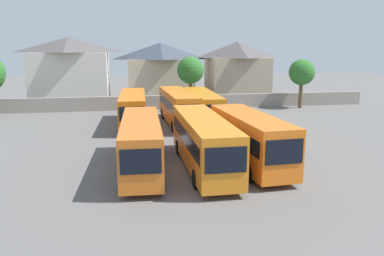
{
  "coord_description": "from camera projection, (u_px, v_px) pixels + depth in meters",
  "views": [
    {
      "loc": [
        -4.54,
        -24.03,
        7.97
      ],
      "look_at": [
        0.0,
        3.0,
        2.11
      ],
      "focal_mm": 35.38,
      "sensor_mm": 36.0,
      "label": 1
    }
  ],
  "objects": [
    {
      "name": "bus_2",
      "position": [
        203.0,
        139.0,
        25.13
      ],
      "size": [
        2.7,
        11.66,
        3.45
      ],
      "rotation": [
        0.0,
        0.0,
        -1.56
      ],
      "color": "orange",
      "rests_on": "ground"
    },
    {
      "name": "tree_left_of_lot",
      "position": [
        302.0,
        73.0,
        49.85
      ],
      "size": [
        3.41,
        3.41,
        6.46
      ],
      "color": "brown",
      "rests_on": "ground"
    },
    {
      "name": "bus_4",
      "position": [
        133.0,
        107.0,
        39.07
      ],
      "size": [
        2.87,
        11.56,
        3.31
      ],
      "rotation": [
        0.0,
        0.0,
        -1.6
      ],
      "color": "orange",
      "rests_on": "ground"
    },
    {
      "name": "house_terrace_centre",
      "position": [
        160.0,
        71.0,
        58.16
      ],
      "size": [
        10.3,
        6.81,
        8.66
      ],
      "color": "#C6B293",
      "rests_on": "ground"
    },
    {
      "name": "depot_boundary_wall",
      "position": [
        164.0,
        102.0,
        49.64
      ],
      "size": [
        56.0,
        0.5,
        1.8
      ],
      "primitive_type": "cube",
      "color": "gray",
      "rests_on": "ground"
    },
    {
      "name": "tree_behind_wall",
      "position": [
        190.0,
        70.0,
        51.86
      ],
      "size": [
        3.71,
        3.71,
        6.77
      ],
      "color": "brown",
      "rests_on": "ground"
    },
    {
      "name": "bus_6",
      "position": [
        202.0,
        105.0,
        40.6
      ],
      "size": [
        2.78,
        11.66,
        3.27
      ],
      "rotation": [
        0.0,
        0.0,
        -1.59
      ],
      "color": "orange",
      "rests_on": "ground"
    },
    {
      "name": "bus_1",
      "position": [
        141.0,
        141.0,
        24.89
      ],
      "size": [
        2.85,
        11.24,
        3.35
      ],
      "rotation": [
        0.0,
        0.0,
        -1.61
      ],
      "color": "orange",
      "rests_on": "ground"
    },
    {
      "name": "house_terrace_right",
      "position": [
        237.0,
        70.0,
        59.8
      ],
      "size": [
        9.54,
        7.81,
        8.85
      ],
      "color": "tan",
      "rests_on": "ground"
    },
    {
      "name": "ground",
      "position": [
        170.0,
        119.0,
        42.93
      ],
      "size": [
        140.0,
        140.0,
        0.0
      ],
      "primitive_type": "plane",
      "color": "#605E5B"
    },
    {
      "name": "house_terrace_left",
      "position": [
        70.0,
        70.0,
        54.78
      ],
      "size": [
        11.18,
        8.12,
        9.39
      ],
      "color": "silver",
      "rests_on": "ground"
    },
    {
      "name": "bus_5",
      "position": [
        178.0,
        106.0,
        39.7
      ],
      "size": [
        3.01,
        11.74,
        3.45
      ],
      "rotation": [
        0.0,
        0.0,
        -1.53
      ],
      "color": "orange",
      "rests_on": "ground"
    },
    {
      "name": "bus_3",
      "position": [
        250.0,
        137.0,
        25.74
      ],
      "size": [
        3.24,
        10.31,
        3.52
      ],
      "rotation": [
        0.0,
        0.0,
        -1.5
      ],
      "color": "orange",
      "rests_on": "ground"
    }
  ]
}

